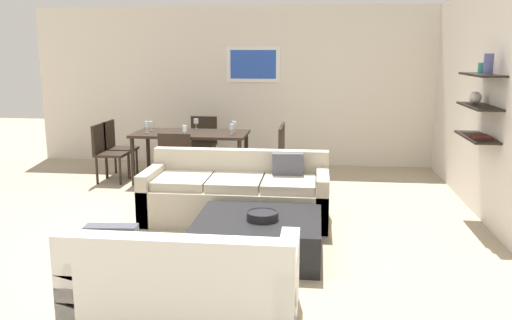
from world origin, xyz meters
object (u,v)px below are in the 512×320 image
object	(u,v)px
loveseat_white	(185,285)
wine_glass_left_near	(147,125)
dining_chair_right_far	(275,148)
wine_glass_foot	(185,129)
dining_table	(191,137)
wine_glass_right_near	(232,127)
dining_chair_head	(203,140)
wine_glass_head	(196,122)
coffee_table	(258,237)
dining_chair_right_near	(273,153)
wine_glass_right_far	(234,125)
sofa_beige	(237,195)
wine_glass_left_far	(151,124)
dining_chair_left_near	(106,149)
dining_chair_foot	(177,159)
decorative_bowl	(262,215)
dining_chair_left_far	(116,145)

from	to	relation	value
loveseat_white	wine_glass_left_near	world-z (taller)	wine_glass_left_near
dining_chair_right_far	wine_glass_foot	world-z (taller)	wine_glass_foot
dining_table	wine_glass_right_near	xyz separation A→B (m)	(0.65, -0.10, 0.18)
dining_chair_head	wine_glass_head	world-z (taller)	wine_glass_head
coffee_table	wine_glass_right_near	size ratio (longest dim) A/B	7.84
dining_chair_right_near	wine_glass_right_far	size ratio (longest dim) A/B	5.29
wine_glass_right_far	loveseat_white	bearing A→B (deg)	-85.73
wine_glass_left_near	wine_glass_foot	bearing A→B (deg)	-21.64
wine_glass_foot	wine_glass_left_near	bearing A→B (deg)	158.36
sofa_beige	dining_table	world-z (taller)	sofa_beige
loveseat_white	wine_glass_foot	distance (m)	4.04
dining_chair_right_near	dining_chair_head	distance (m)	1.62
dining_chair_right_near	wine_glass_left_far	xyz separation A→B (m)	(-1.91, 0.29, 0.35)
wine_glass_left_far	wine_glass_head	size ratio (longest dim) A/B	0.90
coffee_table	dining_chair_left_near	size ratio (longest dim) A/B	1.37
wine_glass_left_far	wine_glass_head	world-z (taller)	wine_glass_head
dining_table	wine_glass_right_far	bearing A→B (deg)	9.15
dining_chair_foot	wine_glass_right_near	xyz separation A→B (m)	(0.65, 0.72, 0.35)
dining_table	wine_glass_left_near	xyz separation A→B (m)	(-0.65, -0.10, 0.20)
decorative_bowl	wine_glass_left_near	distance (m)	3.51
dining_chair_foot	wine_glass_right_near	world-z (taller)	wine_glass_right_near
loveseat_white	wine_glass_left_near	bearing A→B (deg)	111.32
dining_chair_left_near	wine_glass_right_far	size ratio (longest dim) A/B	5.29
loveseat_white	dining_chair_foot	world-z (taller)	dining_chair_foot
dining_chair_foot	wine_glass_right_far	world-z (taller)	wine_glass_right_far
wine_glass_right_near	dining_chair_foot	bearing A→B (deg)	-131.77
dining_chair_left_far	wine_glass_left_far	bearing A→B (deg)	-7.88
wine_glass_foot	dining_chair_foot	bearing A→B (deg)	-90.00
wine_glass_left_near	wine_glass_head	distance (m)	0.80
dining_chair_left_near	dining_chair_foot	bearing A→B (deg)	-26.84
dining_chair_head	wine_glass_foot	size ratio (longest dim) A/B	5.56
wine_glass_left_far	dining_chair_head	bearing A→B (deg)	48.23
sofa_beige	dining_chair_head	size ratio (longest dim) A/B	2.43
coffee_table	wine_glass_right_near	distance (m)	2.94
loveseat_white	dining_table	xyz separation A→B (m)	(-0.97, 4.24, 0.38)
sofa_beige	wine_glass_right_far	xyz separation A→B (m)	(-0.33, 1.89, 0.57)
dining_chair_head	wine_glass_right_far	distance (m)	1.03
coffee_table	decorative_bowl	distance (m)	0.24
sofa_beige	dining_chair_right_far	size ratio (longest dim) A/B	2.43
loveseat_white	wine_glass_head	world-z (taller)	wine_glass_head
dining_chair_left_far	wine_glass_right_far	size ratio (longest dim) A/B	5.29
dining_chair_right_far	dining_chair_foot	world-z (taller)	same
dining_chair_left_near	dining_chair_right_near	distance (m)	2.52
wine_glass_right_far	wine_glass_right_near	size ratio (longest dim) A/B	1.08
decorative_bowl	dining_chair_right_near	xyz separation A→B (m)	(-0.13, 2.74, 0.08)
dining_chair_right_near	dining_chair_head	bearing A→B (deg)	141.14
wine_glass_right_far	dining_chair_right_near	bearing A→B (deg)	-25.47
dining_table	wine_glass_foot	bearing A→B (deg)	-90.00
dining_table	wine_glass_right_near	bearing A→B (deg)	-9.15
dining_table	wine_glass_right_near	distance (m)	0.68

